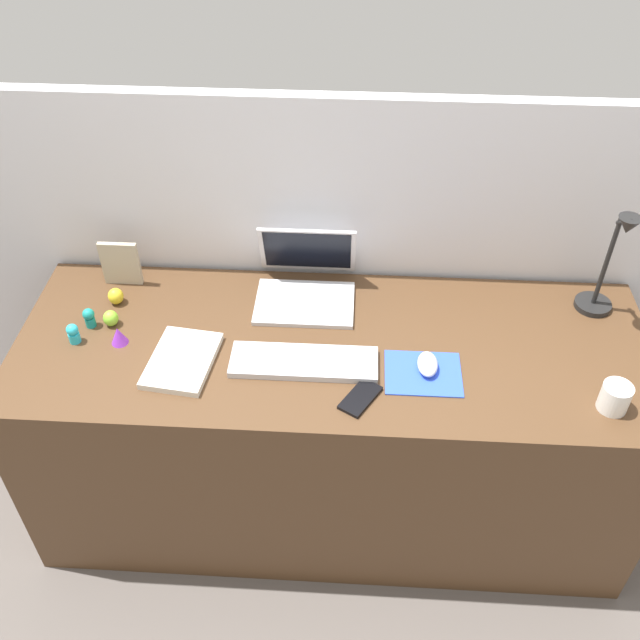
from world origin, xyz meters
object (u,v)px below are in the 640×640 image
at_px(laptop, 306,279).
at_px(toy_figurine_cyan, 73,333).
at_px(picture_frame, 121,263).
at_px(toy_figurine_purple, 119,336).
at_px(desk_lamp, 609,267).
at_px(cell_phone, 360,398).
at_px(toy_figurine_yellow, 116,296).
at_px(toy_figurine_lime, 111,318).
at_px(coffee_mug, 615,397).
at_px(keyboard, 304,362).
at_px(toy_figurine_teal, 89,317).
at_px(mouse, 428,364).
at_px(notebook_pad, 182,360).

relative_size(laptop, toy_figurine_cyan, 4.78).
height_order(picture_frame, toy_figurine_purple, picture_frame).
relative_size(desk_lamp, toy_figurine_purple, 6.66).
bearing_deg(desk_lamp, cell_phone, -150.41).
xyz_separation_m(toy_figurine_yellow, toy_figurine_lime, (0.01, -0.10, -0.00)).
distance_m(laptop, coffee_mug, 0.94).
bearing_deg(keyboard, cell_phone, -37.00).
bearing_deg(toy_figurine_yellow, toy_figurine_teal, -113.13).
relative_size(picture_frame, toy_figurine_teal, 2.39).
relative_size(mouse, coffee_mug, 1.21).
xyz_separation_m(picture_frame, toy_figurine_lime, (0.02, -0.20, -0.05)).
bearing_deg(toy_figurine_yellow, toy_figurine_lime, -82.62).
distance_m(desk_lamp, picture_frame, 1.46).
relative_size(laptop, mouse, 3.12).
bearing_deg(coffee_mug, desk_lamp, 83.57).
relative_size(mouse, desk_lamp, 0.27).
relative_size(notebook_pad, toy_figurine_cyan, 3.83).
distance_m(toy_figurine_cyan, toy_figurine_lime, 0.12).
distance_m(mouse, picture_frame, 1.00).
bearing_deg(picture_frame, toy_figurine_yellow, -88.13).
xyz_separation_m(notebook_pad, coffee_mug, (1.16, -0.10, 0.03)).
bearing_deg(toy_figurine_cyan, toy_figurine_purple, 1.37).
height_order(desk_lamp, toy_figurine_lime, desk_lamp).
relative_size(mouse, toy_figurine_lime, 1.95).
relative_size(notebook_pad, toy_figurine_purple, 4.43).
distance_m(keyboard, toy_figurine_yellow, 0.64).
bearing_deg(desk_lamp, picture_frame, 177.75).
xyz_separation_m(keyboard, toy_figurine_lime, (-0.58, 0.13, 0.01)).
bearing_deg(toy_figurine_lime, toy_figurine_teal, -171.37).
height_order(toy_figurine_yellow, toy_figurine_purple, toy_figurine_purple).
distance_m(laptop, mouse, 0.48).
distance_m(coffee_mug, toy_figurine_yellow, 1.45).
bearing_deg(cell_phone, toy_figurine_yellow, -173.86).
height_order(keyboard, desk_lamp, desk_lamp).
relative_size(laptop, toy_figurine_purple, 5.53).
relative_size(cell_phone, toy_figurine_teal, 2.04).
height_order(laptop, toy_figurine_cyan, laptop).
relative_size(keyboard, toy_figurine_yellow, 7.91).
bearing_deg(notebook_pad, keyboard, 9.44).
bearing_deg(picture_frame, toy_figurine_purple, -77.56).
xyz_separation_m(laptop, desk_lamp, (0.88, -0.04, 0.12)).
distance_m(cell_phone, notebook_pad, 0.51).
height_order(toy_figurine_cyan, toy_figurine_purple, toy_figurine_cyan).
bearing_deg(notebook_pad, cell_phone, -4.86).
bearing_deg(picture_frame, notebook_pad, -53.55).
relative_size(toy_figurine_cyan, toy_figurine_teal, 1.00).
relative_size(mouse, toy_figurine_teal, 1.53).
xyz_separation_m(coffee_mug, toy_figurine_yellow, (-1.41, 0.35, -0.01)).
relative_size(cell_phone, toy_figurine_purple, 2.36).
distance_m(keyboard, toy_figurine_cyan, 0.67).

